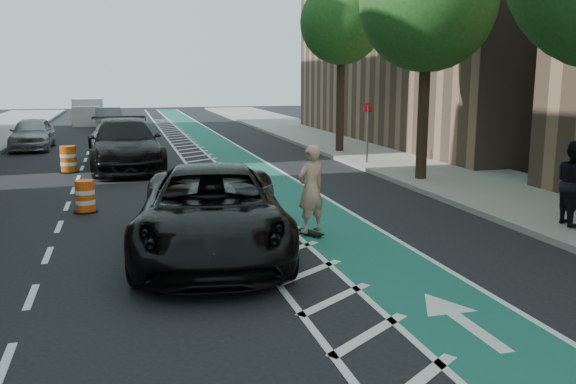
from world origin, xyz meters
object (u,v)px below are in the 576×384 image
object	(u,v)px
suv_near	(212,211)
skateboarder	(311,189)
barrel_a	(85,197)
suv_far	(124,144)

from	to	relation	value
suv_near	skateboarder	bearing A→B (deg)	25.80
suv_near	barrel_a	world-z (taller)	suv_near
suv_near	suv_far	xyz separation A→B (m)	(-1.59, 12.16, 0.07)
suv_near	suv_far	size ratio (longest dim) A/B	0.96
skateboarder	suv_near	size ratio (longest dim) A/B	0.31
skateboarder	barrel_a	xyz separation A→B (m)	(-4.96, 3.82, -0.67)
skateboarder	barrel_a	bearing A→B (deg)	-60.50
skateboarder	suv_far	xyz separation A→B (m)	(-3.89, 11.42, -0.13)
suv_near	suv_far	bearing A→B (deg)	105.20
suv_far	suv_near	bearing A→B (deg)	-85.71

